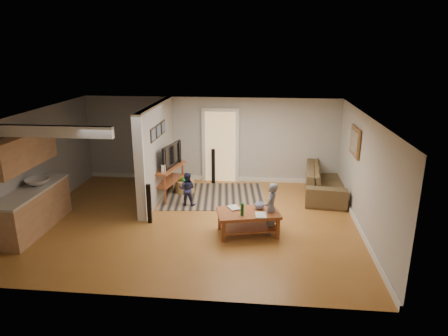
{
  "coord_description": "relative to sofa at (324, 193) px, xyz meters",
  "views": [
    {
      "loc": [
        1.54,
        -8.44,
        3.92
      ],
      "look_at": [
        0.63,
        0.68,
        1.1
      ],
      "focal_mm": 32.0,
      "sensor_mm": 36.0,
      "label": 1
    }
  ],
  "objects": [
    {
      "name": "toddler",
      "position": [
        -3.62,
        -1.27,
        0.0
      ],
      "size": [
        0.44,
        0.36,
        0.87
      ],
      "primitive_type": "imported",
      "rotation": [
        0.0,
        0.0,
        3.08
      ],
      "color": "#1F2141",
      "rests_on": "ground"
    },
    {
      "name": "room_shell",
      "position": [
        -4.35,
        -1.77,
        1.46
      ],
      "size": [
        7.54,
        6.02,
        2.52
      ],
      "color": "#AAA8A3",
      "rests_on": "ground"
    },
    {
      "name": "area_rug",
      "position": [
        -3.04,
        -0.58,
        0.01
      ],
      "size": [
        2.99,
        2.32,
        0.01
      ],
      "primitive_type": "cube",
      "rotation": [
        0.0,
        0.0,
        0.1
      ],
      "color": "black",
      "rests_on": "ground"
    },
    {
      "name": "child",
      "position": [
        -1.52,
        -2.65,
        0.0
      ],
      "size": [
        0.39,
        0.48,
        1.14
      ],
      "primitive_type": "imported",
      "rotation": [
        0.0,
        0.0,
        -1.88
      ],
      "color": "gray",
      "rests_on": "ground"
    },
    {
      "name": "ground",
      "position": [
        -3.28,
        -2.2,
        0.0
      ],
      "size": [
        7.5,
        7.5,
        0.0
      ],
      "primitive_type": "plane",
      "color": "#986226",
      "rests_on": "ground"
    },
    {
      "name": "speaker_left",
      "position": [
        -4.28,
        -2.4,
        0.47
      ],
      "size": [
        0.1,
        0.1,
        0.94
      ],
      "primitive_type": "cube",
      "rotation": [
        0.0,
        0.0,
        0.1
      ],
      "color": "black",
      "rests_on": "ground"
    },
    {
      "name": "tv_console",
      "position": [
        -4.22,
        -0.72,
        0.77
      ],
      "size": [
        0.76,
        1.42,
        1.16
      ],
      "rotation": [
        0.0,
        0.0,
        -0.2
      ],
      "color": "brown",
      "rests_on": "ground"
    },
    {
      "name": "sofa",
      "position": [
        0.0,
        0.0,
        0.0
      ],
      "size": [
        1.3,
        2.73,
        0.77
      ],
      "primitive_type": "imported",
      "rotation": [
        0.0,
        0.0,
        1.46
      ],
      "color": "#4A4425",
      "rests_on": "ground"
    },
    {
      "name": "coffee_table",
      "position": [
        -1.99,
        -2.73,
        0.4
      ],
      "size": [
        1.45,
        1.04,
        0.77
      ],
      "rotation": [
        0.0,
        0.0,
        0.23
      ],
      "color": "brown",
      "rests_on": "ground"
    },
    {
      "name": "speaker_right",
      "position": [
        -3.17,
        0.5,
        0.52
      ],
      "size": [
        0.13,
        0.13,
        1.04
      ],
      "primitive_type": "cube",
      "rotation": [
        0.0,
        0.0,
        0.24
      ],
      "color": "black",
      "rests_on": "ground"
    },
    {
      "name": "toy_basket",
      "position": [
        -3.86,
        -0.36,
        0.19
      ],
      "size": [
        0.53,
        0.53,
        0.47
      ],
      "color": "#A08045",
      "rests_on": "ground"
    }
  ]
}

